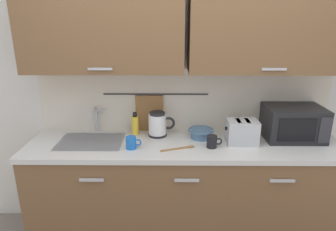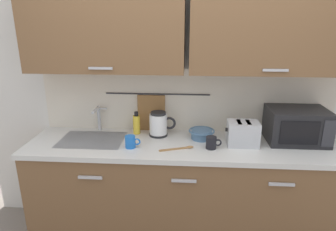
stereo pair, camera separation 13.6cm
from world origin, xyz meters
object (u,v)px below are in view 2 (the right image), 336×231
Objects in this scene: mixing_bowl at (202,134)px; wooden_spoon at (181,148)px; microwave at (297,125)px; electric_kettle at (159,124)px; dish_soap_bottle at (137,124)px; toaster at (243,133)px; mug_near_sink at (131,142)px; mug_by_kettle at (212,143)px.

mixing_bowl is 0.80× the size of wooden_spoon.
microwave is 1.12m from electric_kettle.
dish_soap_bottle is 0.89m from toaster.
mug_near_sink is (-0.19, -0.27, -0.05)m from electric_kettle.
dish_soap_bottle is (-1.31, 0.08, -0.05)m from microwave.
mixing_bowl is (0.56, -0.08, -0.04)m from dish_soap_bottle.
mug_near_sink is 0.88m from toaster.
electric_kettle is at bearing 125.92° from wooden_spoon.
dish_soap_bottle reaches higher than wooden_spoon.
toaster is 0.50m from wooden_spoon.
electric_kettle is 1.06× the size of mixing_bowl.
electric_kettle is 1.16× the size of dish_soap_bottle.
electric_kettle is (-1.12, 0.05, -0.03)m from microwave.
mixing_bowl is (0.55, 0.22, -0.00)m from mug_near_sink.
mixing_bowl is at bearing 161.81° from toaster.
mug_near_sink is 0.56× the size of mixing_bowl.
electric_kettle is at bearing 54.32° from mug_near_sink.
mug_by_kettle is at bearing -23.59° from dish_soap_bottle.
wooden_spoon is at bearing -54.08° from electric_kettle.
electric_kettle reaches higher than dish_soap_bottle.
toaster is at bearing 13.49° from wooden_spoon.
microwave is 1.71× the size of wooden_spoon.
microwave is at bearing 13.59° from toaster.
microwave reaches higher than mug_near_sink.
microwave is 0.72m from mug_by_kettle.
mug_near_sink is at bearing -170.39° from microwave.
dish_soap_bottle is at bearing 168.05° from toaster.
dish_soap_bottle is at bearing 176.61° from microwave.
mug_by_kettle reaches higher than mixing_bowl.
microwave is 1.33m from mug_near_sink.
wooden_spoon is (-0.17, -0.22, -0.04)m from mixing_bowl.
dish_soap_bottle is 0.73× the size of wooden_spoon.
toaster is at bearing -12.80° from electric_kettle.
mug_by_kettle is 0.45× the size of wooden_spoon.
dish_soap_bottle reaches higher than mug_near_sink.
dish_soap_bottle is 0.68m from mug_by_kettle.
mug_by_kettle is 0.24m from wooden_spoon.
microwave is 1.80× the size of toaster.
mug_by_kettle is at bearing -164.19° from microwave.
dish_soap_bottle is 0.30m from mug_near_sink.
mug_by_kettle is (0.62, -0.27, -0.04)m from dish_soap_bottle.
electric_kettle is 1.89× the size of mug_near_sink.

